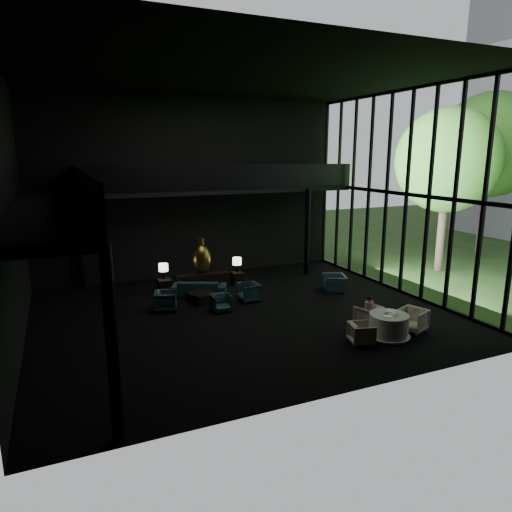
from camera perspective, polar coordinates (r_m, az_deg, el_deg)
name	(u,v)px	position (r m, az deg, el deg)	size (l,w,h in m)	color
floor	(244,314)	(16.27, -1.52, -7.31)	(14.00, 12.00, 0.02)	black
ceiling	(242,74)	(15.48, -1.70, 21.74)	(14.00, 12.00, 0.02)	black
wall_back	(194,189)	(21.03, -7.79, 8.32)	(14.00, 0.04, 8.00)	black
wall_front	(347,228)	(10.10, 11.25, 3.51)	(14.00, 0.04, 8.00)	black
wall_left	(7,212)	(14.33, -28.65, 4.86)	(0.04, 12.00, 8.00)	black
curtain_wall	(407,194)	(19.07, 18.32, 7.36)	(0.20, 12.00, 8.00)	black
mezzanine_left	(47,210)	(14.27, -24.65, 5.24)	(2.00, 12.00, 0.25)	black
mezzanine_back	(222,190)	(20.38, -4.28, 8.26)	(12.00, 2.00, 0.25)	black
railing_left	(83,188)	(14.23, -20.83, 7.98)	(0.06, 12.00, 1.00)	black
railing_back	(230,177)	(19.41, -3.32, 9.83)	(12.00, 0.06, 1.00)	black
column_sw	(112,346)	(9.23, -17.56, -10.68)	(0.24, 0.24, 4.00)	black
column_nw	(80,242)	(20.21, -21.14, 1.68)	(0.24, 0.24, 4.00)	black
column_ne	(307,232)	(21.30, 6.42, 2.99)	(0.24, 0.24, 4.00)	black
tree_near	(448,161)	(23.26, 22.82, 10.92)	(4.80, 4.80, 7.65)	#382D23
tree_far	(490,145)	(28.32, 27.19, 12.20)	(5.60, 5.60, 8.80)	#382D23
console	(204,282)	(19.16, -6.58, -3.21)	(2.16, 0.49, 0.69)	black
bronze_urn	(201,258)	(19.11, -6.84, -0.25)	(0.78, 0.78, 1.46)	olive
side_table_left	(165,286)	(18.94, -11.35, -3.73)	(0.53, 0.53, 0.58)	black
table_lamp_left	(163,268)	(18.82, -11.51, -1.49)	(0.38, 0.38, 0.63)	black
side_table_right	(237,278)	(19.89, -2.36, -2.77)	(0.48, 0.48, 0.53)	black
table_lamp_right	(237,262)	(19.72, -2.39, -0.73)	(0.38, 0.38, 0.64)	black
sofa	(199,285)	(18.41, -7.11, -3.61)	(2.18, 0.64, 0.85)	#19262C
lounge_armchair_west	(166,300)	(16.87, -11.23, -5.38)	(0.78, 0.73, 0.81)	#1B3A44
lounge_armchair_east	(249,291)	(17.58, -0.91, -4.44)	(0.75, 0.70, 0.77)	#172930
lounge_armchair_south	(221,303)	(16.54, -4.40, -5.89)	(0.59, 0.56, 0.61)	black
window_armchair	(335,281)	(19.17, 9.80, -3.08)	(0.95, 0.62, 0.83)	#21484E
coffee_table	(201,297)	(17.62, -6.84, -5.15)	(0.87, 0.87, 0.39)	black
dining_table	(388,328)	(14.79, 16.22, -8.58)	(1.34, 1.34, 0.75)	white
dining_chair_north	(368,315)	(15.62, 13.86, -7.17)	(0.70, 0.65, 0.72)	#A9A49A
dining_chair_east	(413,318)	(15.54, 18.98, -7.38)	(0.81, 0.75, 0.83)	#BBB5A9
dining_chair_west	(362,333)	(14.17, 13.05, -9.40)	(0.62, 0.58, 0.63)	#ACA697
child	(369,305)	(15.31, 13.97, -5.99)	(0.29, 0.29, 0.63)	#F4A5D6
plate_a	(387,316)	(14.46, 16.08, -7.26)	(0.26, 0.26, 0.02)	white
plate_b	(390,311)	(14.97, 16.45, -6.59)	(0.24, 0.24, 0.02)	white
saucer	(396,313)	(14.78, 17.12, -6.88)	(0.16, 0.16, 0.01)	white
coffee_cup	(396,313)	(14.70, 17.11, -6.86)	(0.07, 0.07, 0.05)	white
cereal_bowl	(387,313)	(14.70, 16.01, -6.81)	(0.14, 0.14, 0.07)	white
cream_pot	(396,315)	(14.54, 17.11, -7.10)	(0.06, 0.06, 0.07)	#99999E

